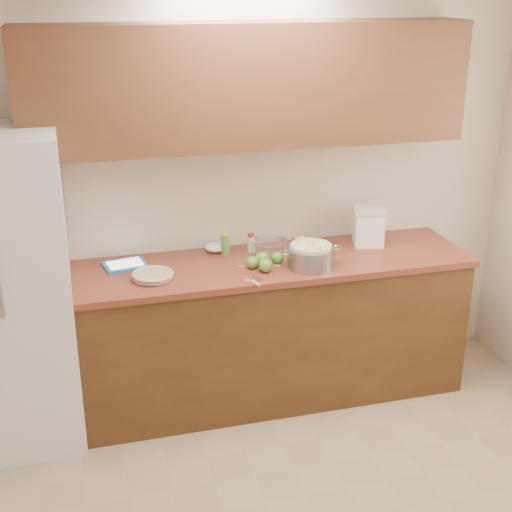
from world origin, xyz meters
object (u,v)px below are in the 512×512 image
object	(u,v)px
pie	(153,276)
colander	(311,256)
tablet	(125,265)
flour_canister	(369,226)

from	to	relation	value
pie	colander	distance (m)	0.93
tablet	colander	bearing A→B (deg)	-25.84
flour_canister	tablet	distance (m)	1.56
flour_canister	tablet	size ratio (longest dim) A/B	0.88
pie	colander	size ratio (longest dim) A/B	0.65
colander	flour_canister	world-z (taller)	flour_canister
flour_canister	colander	bearing A→B (deg)	-150.59
pie	colander	world-z (taller)	colander
colander	tablet	xyz separation A→B (m)	(-1.07, 0.30, -0.06)
pie	flour_canister	size ratio (longest dim) A/B	1.01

